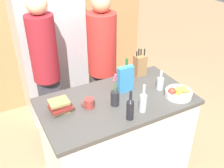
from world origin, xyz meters
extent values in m
plane|color=#A37F5B|center=(0.00, 0.00, 0.00)|extent=(14.00, 14.00, 0.00)
cube|color=silver|center=(0.00, 0.00, 0.45)|extent=(1.41, 0.79, 0.89)
cube|color=#474442|center=(0.00, 0.00, 0.91)|extent=(1.46, 0.82, 0.04)
cube|color=#AD7A4C|center=(0.00, 1.75, 1.30)|extent=(2.66, 0.12, 2.60)
cube|color=#B7B7BC|center=(-0.23, 1.39, 0.96)|extent=(0.81, 0.60, 1.93)
cylinder|color=#B7B7BC|center=(-0.29, 1.07, 1.06)|extent=(0.02, 0.02, 1.06)
cylinder|color=silver|center=(0.56, -0.23, 0.96)|extent=(0.26, 0.26, 0.05)
torus|color=silver|center=(0.56, -0.23, 0.99)|extent=(0.26, 0.26, 0.02)
sphere|color=#C64C23|center=(0.55, -0.22, 0.99)|extent=(0.07, 0.07, 0.07)
sphere|color=red|center=(0.56, -0.23, 1.00)|extent=(0.08, 0.08, 0.08)
sphere|color=#99B233|center=(0.55, -0.23, 1.00)|extent=(0.08, 0.08, 0.08)
sphere|color=red|center=(0.48, -0.21, 1.00)|extent=(0.08, 0.08, 0.08)
cylinder|color=yellow|center=(0.56, -0.25, 1.01)|extent=(0.15, 0.10, 0.03)
cylinder|color=yellow|center=(0.55, -0.25, 1.02)|extent=(0.16, 0.14, 0.03)
cube|color=olive|center=(0.46, 0.32, 1.05)|extent=(0.12, 0.10, 0.23)
cylinder|color=black|center=(0.42, 0.33, 1.18)|extent=(0.01, 0.01, 0.06)
cylinder|color=black|center=(0.45, 0.33, 1.20)|extent=(0.01, 0.01, 0.09)
cylinder|color=black|center=(0.48, 0.33, 1.19)|extent=(0.01, 0.01, 0.08)
cylinder|color=black|center=(0.50, 0.31, 1.19)|extent=(0.01, 0.01, 0.08)
cylinder|color=#232328|center=(-0.06, -0.06, 1.00)|extent=(0.08, 0.08, 0.14)
cylinder|color=#477538|center=(-0.05, -0.06, 1.14)|extent=(0.01, 0.01, 0.14)
sphere|color=#C64C66|center=(-0.05, -0.06, 1.21)|extent=(0.03, 0.03, 0.03)
cylinder|color=#477538|center=(-0.06, -0.06, 1.15)|extent=(0.01, 0.01, 0.15)
sphere|color=#C64C66|center=(-0.06, -0.06, 1.22)|extent=(0.03, 0.03, 0.03)
cylinder|color=#477538|center=(-0.06, -0.06, 1.13)|extent=(0.01, 0.01, 0.12)
sphere|color=#C64C66|center=(-0.06, -0.06, 1.19)|extent=(0.03, 0.03, 0.03)
cylinder|color=#477538|center=(-0.06, -0.07, 1.15)|extent=(0.01, 0.01, 0.15)
sphere|color=#C64C66|center=(-0.06, -0.07, 1.23)|extent=(0.02, 0.02, 0.02)
cylinder|color=#477538|center=(-0.06, -0.07, 1.16)|extent=(0.02, 0.01, 0.18)
sphere|color=#C64C66|center=(-0.06, -0.07, 1.25)|extent=(0.02, 0.02, 0.02)
cube|color=teal|center=(0.15, 0.10, 1.07)|extent=(0.16, 0.06, 0.27)
cylinder|color=#99332D|center=(-0.28, 0.01, 0.98)|extent=(0.09, 0.09, 0.09)
torus|color=#99332D|center=(-0.33, 0.02, 0.98)|extent=(0.06, 0.02, 0.06)
cube|color=#99844C|center=(-0.54, 0.07, 0.94)|extent=(0.16, 0.12, 0.02)
cube|color=#99844C|center=(-0.54, 0.07, 0.96)|extent=(0.18, 0.14, 0.02)
cube|color=maroon|center=(-0.53, 0.07, 0.98)|extent=(0.20, 0.15, 0.03)
cube|color=maroon|center=(-0.53, 0.07, 1.00)|extent=(0.19, 0.14, 0.02)
cube|color=maroon|center=(-0.55, 0.07, 1.02)|extent=(0.17, 0.12, 0.02)
cube|color=#99844C|center=(-0.54, 0.07, 1.04)|extent=(0.17, 0.14, 0.02)
cylinder|color=#B2BCC1|center=(0.12, -0.26, 1.02)|extent=(0.07, 0.07, 0.17)
cone|color=#B2BCC1|center=(0.12, -0.26, 1.12)|extent=(0.07, 0.07, 0.03)
cylinder|color=#B2BCC1|center=(0.12, -0.26, 1.17)|extent=(0.02, 0.02, 0.07)
cylinder|color=#B2BCC1|center=(0.48, -0.04, 0.99)|extent=(0.07, 0.07, 0.13)
cone|color=#B2BCC1|center=(0.48, -0.04, 1.07)|extent=(0.07, 0.07, 0.02)
cylinder|color=#B2BCC1|center=(0.48, -0.04, 1.11)|extent=(0.03, 0.03, 0.05)
cylinder|color=#286633|center=(0.24, 0.23, 1.02)|extent=(0.07, 0.07, 0.18)
cone|color=#286633|center=(0.24, 0.23, 1.13)|extent=(0.07, 0.07, 0.03)
cylinder|color=#286633|center=(0.24, 0.23, 1.18)|extent=(0.03, 0.03, 0.07)
cylinder|color=black|center=(-0.04, -0.30, 1.02)|extent=(0.06, 0.06, 0.17)
cone|color=black|center=(-0.04, -0.30, 1.12)|extent=(0.06, 0.06, 0.03)
cylinder|color=black|center=(-0.04, -0.30, 1.18)|extent=(0.02, 0.02, 0.07)
cube|color=#383842|center=(-0.45, 0.81, 0.44)|extent=(0.23, 0.16, 0.87)
cylinder|color=maroon|center=(-0.45, 0.81, 1.24)|extent=(0.30, 0.30, 0.73)
sphere|color=#DBAD89|center=(-0.45, 0.81, 1.71)|extent=(0.21, 0.21, 0.21)
cube|color=#383842|center=(0.18, 0.69, 0.43)|extent=(0.31, 0.27, 0.85)
cylinder|color=red|center=(0.18, 0.69, 1.21)|extent=(0.33, 0.33, 0.71)
sphere|color=tan|center=(0.18, 0.69, 1.67)|extent=(0.21, 0.21, 0.21)
camera|label=1|loc=(-1.01, -1.80, 2.36)|focal=42.00mm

